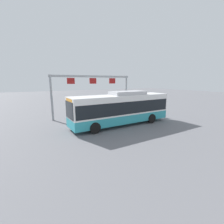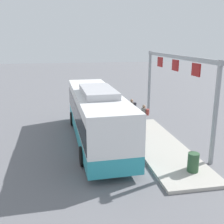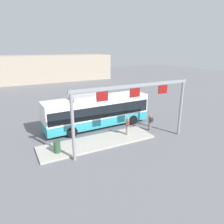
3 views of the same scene
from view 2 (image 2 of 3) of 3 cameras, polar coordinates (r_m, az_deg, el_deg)
ground_plane at (r=16.91m, az=-3.24°, el=-6.16°), size 120.00×120.00×0.00m
platform_curb at (r=16.28m, az=9.73°, el=-6.91°), size 10.00×2.80×0.16m
bus_main at (r=16.34m, az=-3.33°, el=-0.23°), size 10.84×2.95×3.46m
person_boarding at (r=21.13m, az=4.22°, el=0.68°), size 0.37×0.55×1.67m
person_waiting_near at (r=18.64m, az=6.78°, el=-0.83°), size 0.51×0.60×1.67m
platform_sign_gantry at (r=18.21m, az=13.05°, el=7.41°), size 10.54×0.24×5.20m
trash_bin at (r=13.25m, az=16.72°, el=-10.11°), size 0.52×0.52×0.90m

